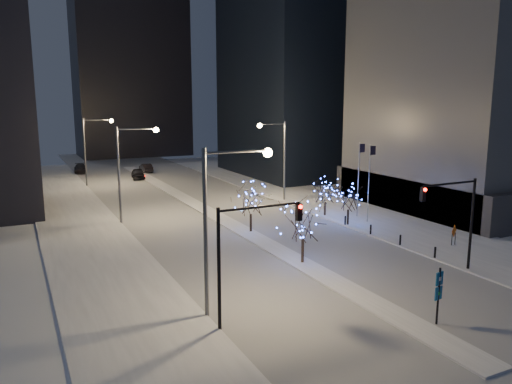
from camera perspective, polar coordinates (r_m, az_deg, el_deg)
ground at (r=33.50m, az=12.26°, el=-11.90°), size 160.00×160.00×0.00m
road at (r=63.49m, az=-7.69°, el=-1.05°), size 20.00×130.00×0.02m
median at (r=58.85m, az=-6.14°, el=-1.86°), size 2.00×80.00×0.15m
east_sidewalk at (r=57.40m, az=11.65°, el=-2.34°), size 10.00×90.00×0.15m
west_sidewalk at (r=46.15m, az=-18.32°, el=-5.82°), size 8.00×90.00×0.15m
midrise_block at (r=68.16m, az=26.22°, el=11.45°), size 30.00×22.00×30.00m
plinth at (r=68.95m, az=25.35°, el=0.63°), size 30.00×24.00×4.00m
horizon_block at (r=119.13m, az=-14.18°, el=14.24°), size 24.00×14.00×42.00m
street_lamp_w_near at (r=28.81m, az=-3.87°, el=-1.81°), size 4.40×0.56×10.00m
street_lamp_w_mid at (r=52.51m, az=-14.34°, el=3.48°), size 4.40×0.56×10.00m
street_lamp_w_far at (r=77.04m, az=-18.25°, el=5.43°), size 4.40×0.56×10.00m
street_lamp_east at (r=61.97m, az=2.56°, el=4.78°), size 3.90×0.56×10.00m
traffic_signal_west at (r=27.66m, az=-1.27°, el=-6.03°), size 5.26×0.43×7.00m
traffic_signal_east at (r=38.78m, az=22.04°, el=-1.98°), size 5.26×0.43×7.00m
flagpoles at (r=53.42m, az=12.26°, el=1.84°), size 1.35×2.60×8.00m
bollards at (r=46.82m, az=14.52°, el=-4.72°), size 0.16×12.16×0.90m
car_near at (r=82.86m, az=-13.33°, el=2.04°), size 2.62×5.06×1.65m
car_mid at (r=90.24m, az=-12.47°, el=2.71°), size 1.63×4.56×1.50m
car_far at (r=92.54m, az=-19.43°, el=2.54°), size 2.62×5.30×1.48m
holiday_tree_median_near at (r=38.54m, az=5.41°, el=-3.25°), size 5.30×5.30×5.19m
holiday_tree_median_far at (r=47.47m, az=-0.60°, el=-0.97°), size 4.29×4.29×4.66m
holiday_tree_plaza_near at (r=51.03m, az=10.53°, el=-0.72°), size 3.43×3.43×4.09m
holiday_tree_plaza_far at (r=54.80m, az=7.93°, el=0.05°), size 3.65×3.65×4.05m
wayfinding_sign at (r=30.44m, az=20.16°, el=-10.47°), size 0.60×0.19×3.38m
construction_sign at (r=46.71m, az=21.69°, el=-4.34°), size 1.03×0.51×1.84m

